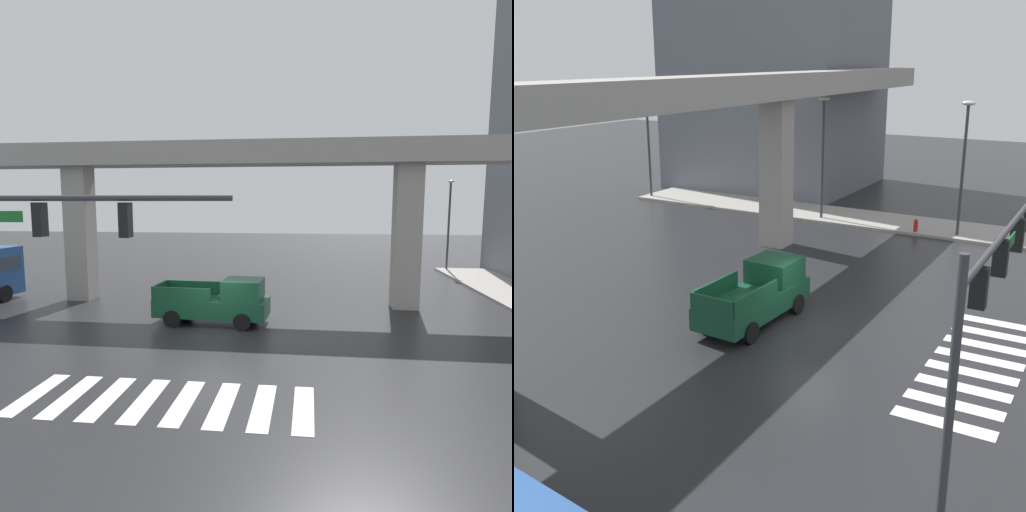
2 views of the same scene
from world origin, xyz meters
TOP-DOWN VIEW (x-y plane):
  - ground_plane at (0.00, 0.00)m, footprint 120.00×120.00m
  - crosswalk_stripes at (0.00, -5.92)m, footprint 8.25×2.80m
  - elevated_overpass at (0.00, 6.20)m, footprint 54.47×2.28m
  - pickup_truck at (-0.12, 1.99)m, footprint 5.19×2.29m
  - street_lamp_far_north at (14.96, 19.47)m, footprint 0.44×0.70m

SIDE VIEW (x-z plane):
  - ground_plane at x=0.00m, z-range 0.00..0.00m
  - crosswalk_stripes at x=0.00m, z-range 0.00..0.01m
  - pickup_truck at x=-0.12m, z-range -0.05..2.03m
  - street_lamp_far_north at x=14.96m, z-range 0.94..8.18m
  - elevated_overpass at x=0.00m, z-range 3.10..11.74m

